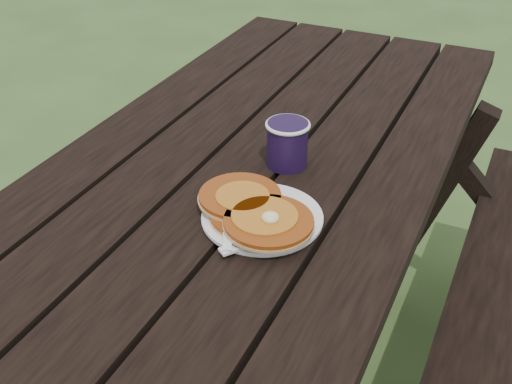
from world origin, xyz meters
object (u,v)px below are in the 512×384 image
at_px(pancake_stack, 255,211).
at_px(coffee_cup, 287,141).
at_px(plate, 262,218).
at_px(picnic_table, 240,312).

height_order(pancake_stack, coffee_cup, coffee_cup).
xyz_separation_m(plate, pancake_stack, (-0.01, -0.01, 0.02)).
relative_size(plate, coffee_cup, 2.22).
relative_size(plate, pancake_stack, 0.91).
distance_m(plate, pancake_stack, 0.02).
distance_m(picnic_table, pancake_stack, 0.45).
bearing_deg(coffee_cup, pancake_stack, -82.71).
height_order(picnic_table, coffee_cup, coffee_cup).
relative_size(picnic_table, pancake_stack, 7.88).
bearing_deg(pancake_stack, picnic_table, 125.97).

